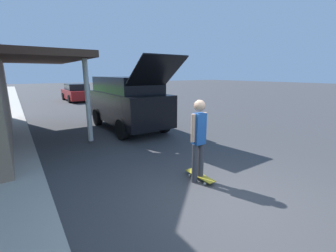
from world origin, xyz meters
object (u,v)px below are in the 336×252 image
car_down_street (77,93)px  skateboard (200,176)px  suv_parked (127,101)px  skateboarder (199,137)px

car_down_street → skateboard: size_ratio=5.30×
suv_parked → car_down_street: (0.65, 11.94, -0.48)m
suv_parked → car_down_street: 11.97m
suv_parked → skateboard: bearing=-97.7°
car_down_street → skateboarder: (-1.47, -17.31, 0.31)m
car_down_street → skateboarder: skateboarder is taller
car_down_street → suv_parked: bearing=-93.1°
skateboard → suv_parked: bearing=82.3°
suv_parked → skateboarder: bearing=-98.6°
skateboarder → skateboard: skateboarder is taller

